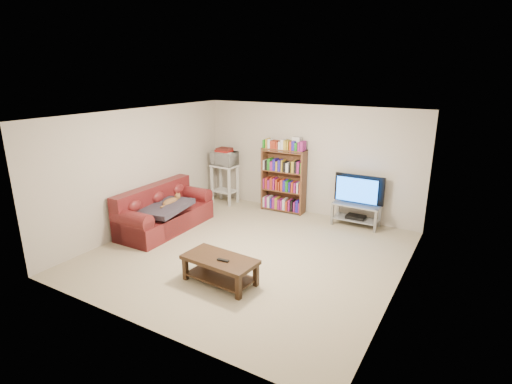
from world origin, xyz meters
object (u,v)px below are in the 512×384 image
Objects in this scene: tv_stand at (356,211)px; sofa at (163,214)px; bookshelf at (283,180)px; coffee_table at (220,265)px.

sofa is at bearing -147.96° from tv_stand.
sofa is 2.17× the size of tv_stand.
sofa is 3.95m from tv_stand.
tv_stand is at bearing -4.80° from bookshelf.
bookshelf is (1.62, 2.19, 0.43)m from sofa.
bookshelf is at bearing 52.16° from sofa.
sofa is at bearing -129.09° from bookshelf.
sofa is 2.75m from bookshelf.
tv_stand is at bearing 31.15° from sofa.
bookshelf reaches higher than coffee_table.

